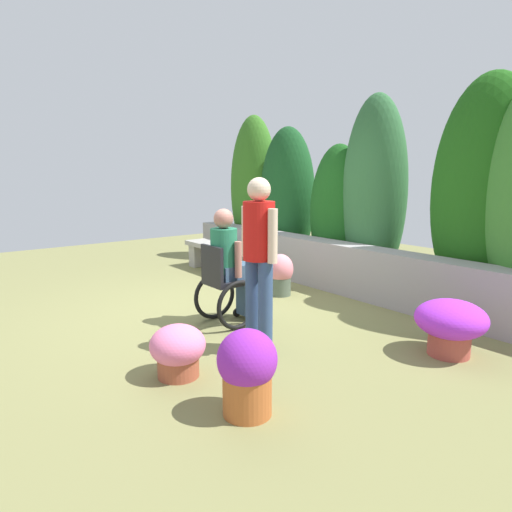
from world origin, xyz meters
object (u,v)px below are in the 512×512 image
(person_in_wheelchair, at_px, (228,271))
(flower_pot_red_accent, at_px, (280,274))
(flower_pot_terracotta_by_wall, at_px, (178,350))
(flower_pot_small_foreground, at_px, (247,370))
(flower_pot_purple_near, at_px, (451,323))
(stone_bench, at_px, (216,254))
(person_standing_companion, at_px, (259,253))

(person_in_wheelchair, height_order, flower_pot_red_accent, person_in_wheelchair)
(flower_pot_terracotta_by_wall, relative_size, flower_pot_red_accent, 0.81)
(flower_pot_terracotta_by_wall, distance_m, flower_pot_small_foreground, 0.87)
(flower_pot_terracotta_by_wall, bearing_deg, flower_pot_small_foreground, 6.53)
(flower_pot_purple_near, distance_m, flower_pot_small_foreground, 2.20)
(person_in_wheelchair, relative_size, flower_pot_terracotta_by_wall, 2.78)
(stone_bench, xyz_separation_m, flower_pot_red_accent, (1.90, -0.14, -0.00))
(stone_bench, height_order, person_in_wheelchair, person_in_wheelchair)
(stone_bench, relative_size, flower_pot_terracotta_by_wall, 3.04)
(flower_pot_purple_near, bearing_deg, flower_pot_small_foreground, -98.27)
(stone_bench, relative_size, person_standing_companion, 0.86)
(person_in_wheelchair, xyz_separation_m, flower_pot_small_foreground, (1.74, -1.03, -0.28))
(person_in_wheelchair, bearing_deg, person_standing_companion, -6.53)
(flower_pot_terracotta_by_wall, bearing_deg, flower_pot_red_accent, 121.03)
(flower_pot_small_foreground, bearing_deg, stone_bench, 149.85)
(flower_pot_terracotta_by_wall, distance_m, flower_pot_red_accent, 2.79)
(flower_pot_purple_near, relative_size, flower_pot_red_accent, 1.13)
(stone_bench, distance_m, flower_pot_red_accent, 1.90)
(flower_pot_small_foreground, bearing_deg, flower_pot_purple_near, 81.73)
(person_in_wheelchair, xyz_separation_m, person_standing_companion, (0.87, -0.24, 0.35))
(person_standing_companion, xyz_separation_m, flower_pot_purple_near, (1.19, 1.38, -0.66))
(flower_pot_terracotta_by_wall, bearing_deg, stone_bench, 142.77)
(person_standing_companion, relative_size, flower_pot_small_foreground, 2.62)
(stone_bench, height_order, flower_pot_purple_near, flower_pot_purple_near)
(stone_bench, distance_m, person_standing_companion, 3.77)
(flower_pot_purple_near, relative_size, flower_pot_small_foreground, 1.04)
(person_standing_companion, bearing_deg, flower_pot_purple_near, 60.07)
(flower_pot_purple_near, xyz_separation_m, flower_pot_small_foreground, (-0.32, -2.17, 0.03))
(person_standing_companion, distance_m, flower_pot_small_foreground, 1.34)
(person_in_wheelchair, bearing_deg, flower_pot_terracotta_by_wall, -43.16)
(flower_pot_purple_near, bearing_deg, stone_bench, 176.65)
(person_standing_companion, height_order, flower_pot_small_foreground, person_standing_companion)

